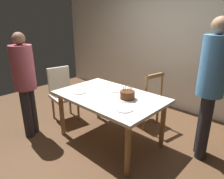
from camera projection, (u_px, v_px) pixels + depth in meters
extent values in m
plane|color=brown|center=(110.00, 140.00, 3.16)|extent=(6.40, 6.40, 0.00)
cube|color=silver|center=(175.00, 44.00, 3.99)|extent=(6.40, 0.10, 2.60)
cube|color=silver|center=(109.00, 97.00, 2.92)|extent=(1.53, 0.98, 0.04)
cylinder|color=#9E7042|center=(62.00, 114.00, 3.20)|extent=(0.07, 0.07, 0.70)
cylinder|color=#9E7042|center=(128.00, 150.00, 2.34)|extent=(0.07, 0.07, 0.70)
cylinder|color=#9E7042|center=(98.00, 101.00, 3.74)|extent=(0.07, 0.07, 0.70)
cylinder|color=#9E7042|center=(163.00, 125.00, 2.88)|extent=(0.07, 0.07, 0.70)
cylinder|color=silver|center=(127.00, 99.00, 2.77)|extent=(0.28, 0.28, 0.01)
cylinder|color=#563019|center=(127.00, 95.00, 2.75)|extent=(0.20, 0.20, 0.11)
cylinder|color=#D872CC|center=(131.00, 90.00, 2.69)|extent=(0.01, 0.01, 0.05)
sphere|color=#FFC64C|center=(131.00, 88.00, 2.67)|extent=(0.01, 0.01, 0.01)
cylinder|color=#E54C4C|center=(132.00, 89.00, 2.73)|extent=(0.01, 0.01, 0.05)
sphere|color=#FFC64C|center=(132.00, 87.00, 2.71)|extent=(0.01, 0.01, 0.01)
cylinder|color=#4C7FE5|center=(129.00, 88.00, 2.77)|extent=(0.01, 0.01, 0.05)
sphere|color=#FFC64C|center=(129.00, 86.00, 2.75)|extent=(0.01, 0.01, 0.01)
cylinder|color=#D872CC|center=(125.00, 88.00, 2.77)|extent=(0.01, 0.01, 0.05)
sphere|color=#FFC64C|center=(126.00, 86.00, 2.75)|extent=(0.01, 0.01, 0.01)
cylinder|color=#F2994C|center=(124.00, 89.00, 2.73)|extent=(0.01, 0.01, 0.05)
sphere|color=#FFC64C|center=(124.00, 86.00, 2.72)|extent=(0.01, 0.01, 0.01)
cylinder|color=yellow|center=(124.00, 90.00, 2.69)|extent=(0.01, 0.01, 0.05)
sphere|color=#FFC64C|center=(124.00, 87.00, 2.68)|extent=(0.01, 0.01, 0.01)
cylinder|color=#E54C4C|center=(128.00, 91.00, 2.67)|extent=(0.01, 0.01, 0.05)
sphere|color=#FFC64C|center=(128.00, 88.00, 2.66)|extent=(0.01, 0.01, 0.01)
cylinder|color=white|center=(79.00, 92.00, 3.03)|extent=(0.22, 0.22, 0.01)
cylinder|color=white|center=(116.00, 90.00, 3.11)|extent=(0.22, 0.22, 0.01)
cylinder|color=white|center=(124.00, 109.00, 2.46)|extent=(0.22, 0.22, 0.01)
cube|color=silver|center=(72.00, 90.00, 3.12)|extent=(0.18, 0.04, 0.01)
cube|color=silver|center=(108.00, 88.00, 3.20)|extent=(0.18, 0.02, 0.01)
cube|color=silver|center=(114.00, 106.00, 2.56)|extent=(0.18, 0.04, 0.01)
cube|color=beige|center=(144.00, 99.00, 3.52)|extent=(0.51, 0.51, 0.05)
cylinder|color=#9E7042|center=(144.00, 106.00, 3.83)|extent=(0.04, 0.04, 0.42)
cylinder|color=#9E7042|center=(130.00, 111.00, 3.64)|extent=(0.04, 0.04, 0.42)
cylinder|color=#9E7042|center=(158.00, 113.00, 3.57)|extent=(0.04, 0.04, 0.42)
cylinder|color=#9E7042|center=(144.00, 118.00, 3.38)|extent=(0.04, 0.04, 0.42)
cylinder|color=#9E7042|center=(161.00, 87.00, 3.39)|extent=(0.04, 0.04, 0.50)
cylinder|color=#9E7042|center=(146.00, 91.00, 3.19)|extent=(0.04, 0.04, 0.50)
cube|color=#9E7042|center=(155.00, 76.00, 3.21)|extent=(0.11, 0.40, 0.06)
cube|color=beige|center=(65.00, 96.00, 3.65)|extent=(0.51, 0.51, 0.05)
cylinder|color=#9E7042|center=(61.00, 114.00, 3.51)|extent=(0.04, 0.04, 0.42)
cylinder|color=#9E7042|center=(78.00, 109.00, 3.70)|extent=(0.04, 0.04, 0.42)
cylinder|color=#9E7042|center=(53.00, 108.00, 3.77)|extent=(0.04, 0.04, 0.42)
cylinder|color=#9E7042|center=(70.00, 103.00, 3.96)|extent=(0.04, 0.04, 0.42)
cube|color=beige|center=(59.00, 81.00, 3.72)|extent=(0.12, 0.40, 0.50)
cylinder|color=#262328|center=(27.00, 114.00, 3.14)|extent=(0.14, 0.14, 0.78)
cylinder|color=#262328|center=(32.00, 110.00, 3.26)|extent=(0.14, 0.14, 0.78)
cylinder|color=#A54C59|center=(23.00, 68.00, 2.96)|extent=(0.32, 0.32, 0.65)
sphere|color=#8C664C|center=(19.00, 39.00, 2.82)|extent=(0.18, 0.18, 0.18)
cylinder|color=#262328|center=(203.00, 124.00, 2.74)|extent=(0.14, 0.14, 0.88)
cylinder|color=#262328|center=(204.00, 129.00, 2.62)|extent=(0.14, 0.14, 0.88)
cylinder|color=#4C8CC6|center=(214.00, 66.00, 2.41)|extent=(0.32, 0.32, 0.73)
sphere|color=tan|center=(221.00, 25.00, 2.25)|extent=(0.20, 0.20, 0.20)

